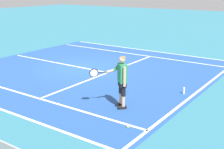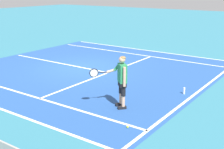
# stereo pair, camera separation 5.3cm
# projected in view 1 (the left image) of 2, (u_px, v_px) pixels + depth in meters

# --- Properties ---
(ground_plane) EXTENTS (80.00, 80.00, 0.00)m
(ground_plane) POSITION_uv_depth(u_px,v_px,m) (81.00, 67.00, 14.80)
(ground_plane) COLOR teal
(court_inner_surface) EXTENTS (10.98, 11.11, 0.00)m
(court_inner_surface) POSITION_uv_depth(u_px,v_px,m) (90.00, 69.00, 14.47)
(court_inner_surface) COLOR #234C93
(court_inner_surface) RESTS_ON ground
(line_baseline) EXTENTS (10.98, 0.10, 0.01)m
(line_baseline) POSITION_uv_depth(u_px,v_px,m) (199.00, 90.00, 11.53)
(line_baseline) COLOR white
(line_baseline) RESTS_ON ground
(line_service) EXTENTS (8.23, 0.10, 0.01)m
(line_service) POSITION_uv_depth(u_px,v_px,m) (108.00, 73.00, 13.90)
(line_service) COLOR white
(line_service) RESTS_ON ground
(line_centre_service) EXTENTS (0.10, 6.40, 0.01)m
(line_centre_service) POSITION_uv_depth(u_px,v_px,m) (58.00, 63.00, 15.66)
(line_centre_service) COLOR white
(line_centre_service) RESTS_ON ground
(line_singles_left) EXTENTS (0.10, 10.71, 0.01)m
(line_singles_left) POSITION_uv_depth(u_px,v_px,m) (20.00, 93.00, 11.23)
(line_singles_left) COLOR white
(line_singles_left) RESTS_ON ground
(line_singles_right) EXTENTS (0.10, 10.71, 0.01)m
(line_singles_right) POSITION_uv_depth(u_px,v_px,m) (134.00, 54.00, 17.71)
(line_singles_right) COLOR white
(line_singles_right) RESTS_ON ground
(line_doubles_right) EXTENTS (0.10, 10.71, 0.01)m
(line_doubles_right) POSITION_uv_depth(u_px,v_px,m) (146.00, 50.00, 18.80)
(line_doubles_right) COLOR white
(line_doubles_right) RESTS_ON ground
(tennis_player) EXTENTS (0.79, 1.13, 1.71)m
(tennis_player) POSITION_uv_depth(u_px,v_px,m) (121.00, 78.00, 9.63)
(tennis_player) COLOR black
(tennis_player) RESTS_ON ground
(tennis_ball_near_feet) EXTENTS (0.07, 0.07, 0.07)m
(tennis_ball_near_feet) POSITION_uv_depth(u_px,v_px,m) (128.00, 127.00, 8.45)
(tennis_ball_near_feet) COLOR #CCE02D
(tennis_ball_near_feet) RESTS_ON ground
(water_bottle) EXTENTS (0.07, 0.07, 0.25)m
(water_bottle) POSITION_uv_depth(u_px,v_px,m) (184.00, 91.00, 11.12)
(water_bottle) COLOR white
(water_bottle) RESTS_ON ground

